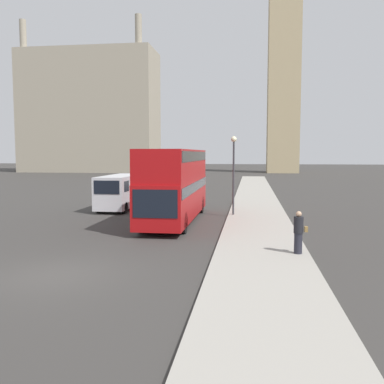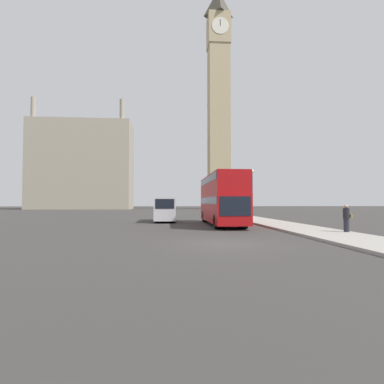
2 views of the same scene
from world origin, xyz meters
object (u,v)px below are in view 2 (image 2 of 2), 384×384
at_px(white_van, 165,209).
at_px(pedestrian, 346,218).
at_px(red_double_decker_bus, 221,198).
at_px(clock_tower, 219,95).
at_px(street_lamp, 252,186).

bearing_deg(white_van, pedestrian, -49.30).
bearing_deg(red_double_decker_bus, clock_tower, 80.74).
height_order(clock_tower, pedestrian, clock_tower).
xyz_separation_m(clock_tower, white_van, (-15.83, -62.13, -34.73)).
height_order(clock_tower, street_lamp, clock_tower).
distance_m(red_double_decker_bus, pedestrian, 10.29).
relative_size(clock_tower, street_lamp, 14.23).
relative_size(red_double_decker_bus, pedestrian, 6.59).
bearing_deg(clock_tower, street_lamp, -96.69).
bearing_deg(street_lamp, pedestrian, -74.10).
relative_size(white_van, pedestrian, 3.72).
distance_m(red_double_decker_bus, white_van, 7.01).
height_order(clock_tower, white_van, clock_tower).
bearing_deg(red_double_decker_bus, street_lamp, 33.87).
relative_size(red_double_decker_bus, street_lamp, 2.21).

